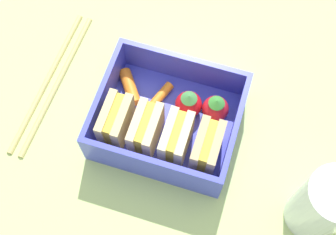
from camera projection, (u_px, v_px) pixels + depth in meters
ground_plane at (168, 130)px, 55.55cm from camera, size 120.00×120.00×2.00cm
bento_tray at (168, 125)px, 54.08cm from camera, size 15.53×13.09×1.20cm
bento_rim at (168, 115)px, 51.44cm from camera, size 15.53×13.09×4.56cm
sandwich_left at (207, 148)px, 49.66cm from camera, size 2.66×5.08×5.00cm
sandwich_center_left at (176, 139)px, 50.06cm from camera, size 2.66×5.08×5.00cm
sandwich_center at (146, 130)px, 50.47cm from camera, size 2.66×5.08×5.00cm
sandwich_center_right at (116, 121)px, 50.88cm from camera, size 2.66×5.08×5.00cm
strawberry_far_left at (215, 108)px, 52.44cm from camera, size 3.04×3.04×3.64cm
strawberry_left at (189, 104)px, 52.65cm from camera, size 3.08×3.08×3.68cm
carrot_stick_far_left at (161, 96)px, 54.31cm from camera, size 2.24×3.75×1.07cm
carrot_stick_left at (130, 87)px, 54.56cm from camera, size 3.77×4.46×1.45cm
chopstick_pair at (52, 81)px, 56.65cm from camera, size 2.83×20.02×0.70cm
drinking_glass at (323, 205)px, 46.07cm from camera, size 5.60×5.60×9.66cm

